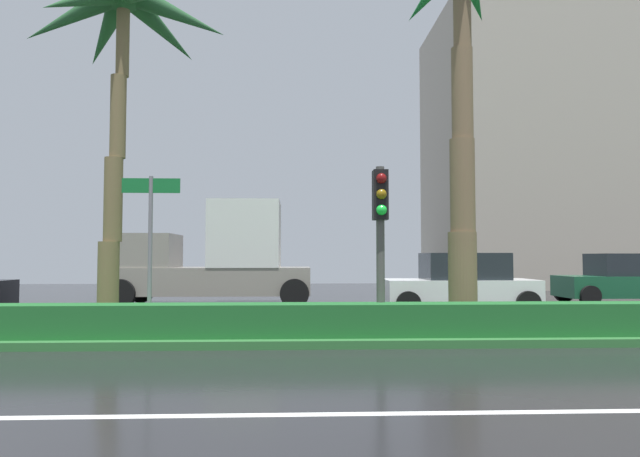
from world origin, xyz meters
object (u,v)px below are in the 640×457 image
Objects in this scene: palm_tree_centre at (462,34)px; traffic_signal_median_right at (380,218)px; palm_tree_centre_left at (123,38)px; car_in_traffic_third at (625,280)px; car_in_traffic_second at (460,284)px; box_truck_lead at (216,259)px; street_name_sign at (150,232)px.

palm_tree_centre is 4.64m from traffic_signal_median_right.
palm_tree_centre_left is at bearing 177.51° from palm_tree_centre.
palm_tree_centre is at bearing 42.77° from car_in_traffic_third.
palm_tree_centre_left reaches higher than car_in_traffic_third.
car_in_traffic_second is 7.06m from car_in_traffic_third.
car_in_traffic_third is at bearing 40.34° from traffic_signal_median_right.
traffic_signal_median_right is 9.34m from box_truck_lead.
car_in_traffic_second is at bearing 60.03° from traffic_signal_median_right.
palm_tree_centre_left is 6.84m from traffic_signal_median_right.
box_truck_lead reaches higher than street_name_sign.
palm_tree_centre is 1.97× the size of car_in_traffic_second.
palm_tree_centre is 7.16m from car_in_traffic_second.
box_truck_lead reaches higher than car_in_traffic_third.
box_truck_lead is at bearing -21.02° from car_in_traffic_second.
traffic_signal_median_right is 0.74× the size of car_in_traffic_second.
traffic_signal_median_right is (5.37, -1.40, -4.00)m from palm_tree_centre_left.
box_truck_lead is at bearing 81.13° from palm_tree_centre_left.
car_in_traffic_third is (6.49, 2.76, 0.00)m from car_in_traffic_second.
palm_tree_centre_left reaches higher than box_truck_lead.
street_name_sign is at bearing -52.92° from palm_tree_centre_left.
street_name_sign is at bearing 178.85° from traffic_signal_median_right.
car_in_traffic_second is (1.16, 4.32, -5.59)m from palm_tree_centre.
palm_tree_centre is at bearing -2.49° from palm_tree_centre_left.
box_truck_lead reaches higher than traffic_signal_median_right.
box_truck_lead is at bearing -0.38° from car_in_traffic_third.
palm_tree_centre is (7.33, -0.32, 0.07)m from palm_tree_centre_left.
palm_tree_centre is at bearing 8.88° from street_name_sign.
box_truck_lead is at bearing 117.54° from traffic_signal_median_right.
traffic_signal_median_right is 12.70m from car_in_traffic_third.
car_in_traffic_third is at bearing 24.30° from palm_tree_centre_left.
palm_tree_centre_left is 2.56× the size of street_name_sign.
palm_tree_centre is at bearing 74.96° from car_in_traffic_second.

